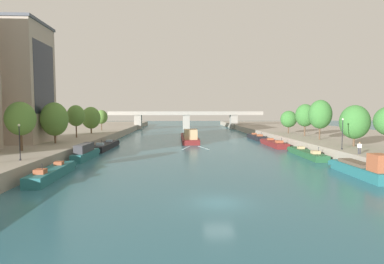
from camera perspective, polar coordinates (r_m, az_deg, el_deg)
name	(u,v)px	position (r m, az deg, el deg)	size (l,w,h in m)	color
ground_plane	(219,203)	(26.02, 5.16, -13.22)	(400.00, 400.00, 0.00)	#2D6070
quay_left	(46,137)	(87.02, -26.03, -0.80)	(36.00, 170.00, 1.88)	gray
quay_right	(330,136)	(89.96, 24.70, -0.61)	(36.00, 170.00, 1.88)	gray
barge_midriver	(189,137)	(76.25, -0.49, -0.99)	(4.14, 22.88, 3.37)	maroon
wake_behind_barge	(195,148)	(62.39, 0.52, -3.02)	(5.60, 5.89, 0.03)	#A0CCD6
moored_boat_left_gap_after	(52,173)	(38.32, -24.98, -7.01)	(2.21, 11.44, 2.26)	#23666B
moored_boat_left_lone	(85,153)	(50.80, -19.57, -3.70)	(1.93, 10.05, 2.52)	#23666B
moored_boat_left_upstream	(106,146)	(63.51, -16.05, -2.53)	(2.86, 14.33, 2.23)	black
moored_boat_right_midway	(362,169)	(40.67, 29.50, -6.07)	(2.38, 10.95, 3.10)	#23666B
moored_boat_right_lone	(306,153)	(54.54, 20.87, -3.79)	(2.67, 13.45, 2.07)	#235633
moored_boat_right_second	(274,143)	(68.28, 15.24, -2.08)	(2.77, 13.20, 2.17)	maroon
moored_boat_right_gap_after	(256,137)	(82.79, 12.10, -0.94)	(2.45, 12.55, 2.24)	black
tree_left_second	(20,119)	(49.97, -29.79, 2.21)	(4.16, 4.16, 7.13)	brown
tree_left_distant	(54,119)	(58.97, -24.65, 2.23)	(4.71, 4.71, 7.32)	brown
tree_left_by_lamp	(76,116)	(69.57, -21.17, 2.90)	(3.75, 3.75, 7.03)	brown
tree_left_far	(91,118)	(81.14, -18.63, 2.57)	(4.70, 4.70, 6.80)	brown
tree_left_nearest	(101,117)	(91.93, -16.83, 2.75)	(3.59, 3.59, 6.01)	brown
tree_right_end_of_row	(355,122)	(55.75, 28.48, 1.68)	(4.65, 4.65, 6.75)	brown
tree_right_distant	(320,114)	(65.51, 23.15, 3.10)	(4.51, 4.51, 7.98)	brown
tree_right_nearest	(305,115)	(73.19, 20.67, 2.98)	(4.30, 4.30, 7.33)	brown
tree_right_far	(289,119)	(81.18, 17.87, 2.34)	(4.10, 4.10, 5.79)	brown
lamppost_left_bank	(20,140)	(40.52, -29.92, -1.39)	(0.28, 0.28, 4.29)	black
lamppost_right_bank	(342,132)	(50.49, 26.65, -0.07)	(0.28, 0.28, 4.68)	black
building_left_middle	(1,83)	(65.04, -32.55, 7.89)	(15.98, 10.47, 21.74)	#A89989
bridge_far	(186,118)	(125.21, -1.11, 2.72)	(63.86, 4.40, 7.38)	#9E998E
person_on_quay	(359,147)	(46.31, 29.20, -2.53)	(0.50, 0.31, 1.62)	#2D2D38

